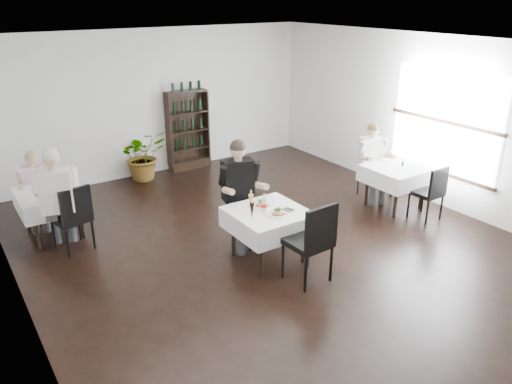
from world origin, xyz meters
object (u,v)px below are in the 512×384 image
Objects in this scene: diner_main at (240,186)px; main_table at (268,220)px; wine_shelf at (188,131)px; potted_tree at (143,155)px.

main_table is at bearing -83.32° from diner_main.
wine_shelf is 1.70× the size of main_table.
potted_tree is at bearing 92.81° from main_table.
main_table is 4.21m from potted_tree.
diner_main is (-0.07, 0.62, 0.34)m from main_table.
potted_tree is 0.62× the size of diner_main.
potted_tree is 3.61m from diner_main.
main_table is 0.99× the size of potted_tree.
potted_tree is at bearing 92.14° from diner_main.
diner_main is at bearing -104.75° from wine_shelf.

